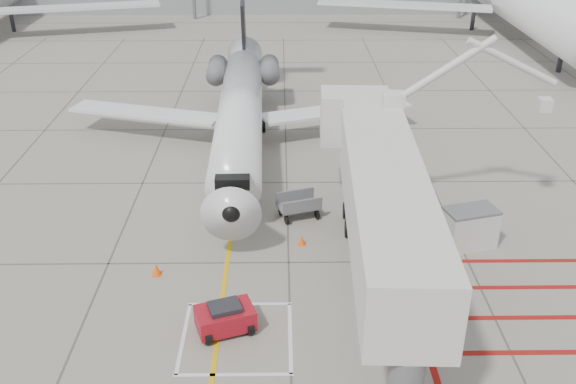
{
  "coord_description": "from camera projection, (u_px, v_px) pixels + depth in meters",
  "views": [
    {
      "loc": [
        -0.31,
        -19.88,
        15.83
      ],
      "look_at": [
        0.0,
        6.0,
        2.5
      ],
      "focal_mm": 40.0,
      "sensor_mm": 36.0,
      "label": 1
    }
  ],
  "objects": [
    {
      "name": "regional_jet",
      "position": [
        238.0,
        102.0,
        36.19
      ],
      "size": [
        23.49,
        29.3,
        7.54
      ],
      "primitive_type": null,
      "rotation": [
        0.0,
        0.0,
        0.02
      ],
      "color": "silver",
      "rests_on": "ground_plane"
    },
    {
      "name": "pushback_tug",
      "position": [
        225.0,
        317.0,
        24.08
      ],
      "size": [
        2.46,
        1.97,
        1.25
      ],
      "primitive_type": null,
      "rotation": [
        0.0,
        0.0,
        0.33
      ],
      "color": "#A20F1C",
      "rests_on": "ground_plane"
    },
    {
      "name": "cone_nose",
      "position": [
        156.0,
        269.0,
        27.52
      ],
      "size": [
        0.4,
        0.4,
        0.55
      ],
      "primitive_type": "cone",
      "color": "#FD550D",
      "rests_on": "ground_plane"
    },
    {
      "name": "cone_side",
      "position": [
        302.0,
        240.0,
        29.72
      ],
      "size": [
        0.34,
        0.34,
        0.48
      ],
      "primitive_type": "cone",
      "color": "#FF510D",
      "rests_on": "ground_plane"
    },
    {
      "name": "ground_power_unit",
      "position": [
        469.0,
        227.0,
        29.39
      ],
      "size": [
        2.63,
        1.94,
        1.86
      ],
      "primitive_type": null,
      "rotation": [
        0.0,
        0.0,
        0.27
      ],
      "color": "silver",
      "rests_on": "ground_plane"
    },
    {
      "name": "baggage_cart",
      "position": [
        299.0,
        206.0,
        31.87
      ],
      "size": [
        2.32,
        1.84,
        1.28
      ],
      "primitive_type": null,
      "rotation": [
        0.0,
        0.0,
        0.32
      ],
      "color": "slate",
      "rests_on": "ground_plane"
    },
    {
      "name": "ground_plane",
      "position": [
        290.0,
        320.0,
        24.93
      ],
      "size": [
        260.0,
        260.0,
        0.0
      ],
      "primitive_type": "plane",
      "color": "gray",
      "rests_on": "ground"
    },
    {
      "name": "jet_bridge",
      "position": [
        386.0,
        220.0,
        24.19
      ],
      "size": [
        9.77,
        19.39,
        7.62
      ],
      "primitive_type": null,
      "rotation": [
        0.0,
        0.0,
        -0.04
      ],
      "color": "silver",
      "rests_on": "ground_plane"
    }
  ]
}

